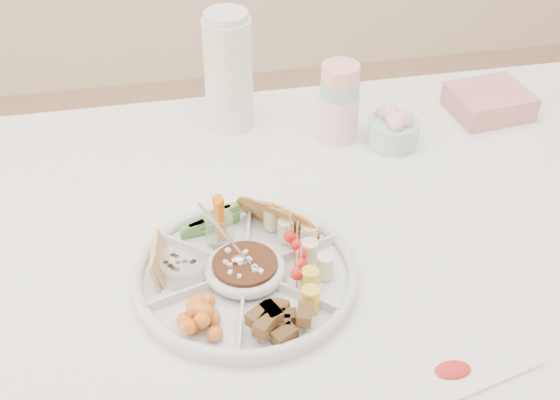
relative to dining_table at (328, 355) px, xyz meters
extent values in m
cube|color=white|center=(0.00, 0.00, 0.00)|extent=(1.52, 1.02, 0.76)
cylinder|color=silver|center=(-0.19, -0.13, 0.40)|extent=(0.48, 0.48, 0.04)
cylinder|color=#461C11|center=(-0.19, -0.13, 0.41)|extent=(0.14, 0.14, 0.04)
cylinder|color=silver|center=(0.08, 0.28, 0.50)|extent=(0.11, 0.11, 0.24)
cylinder|color=silver|center=(-0.14, 0.38, 0.51)|extent=(0.13, 0.13, 0.27)
cylinder|color=#A6D9BC|center=(0.19, 0.23, 0.42)|extent=(0.14, 0.14, 0.08)
cube|color=#D78383|center=(0.44, 0.31, 0.41)|extent=(0.18, 0.16, 0.06)
cube|color=beige|center=(0.05, -0.39, 0.38)|extent=(0.34, 0.19, 0.01)
camera|label=1|loc=(-0.32, -1.10, 1.30)|focal=50.00mm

